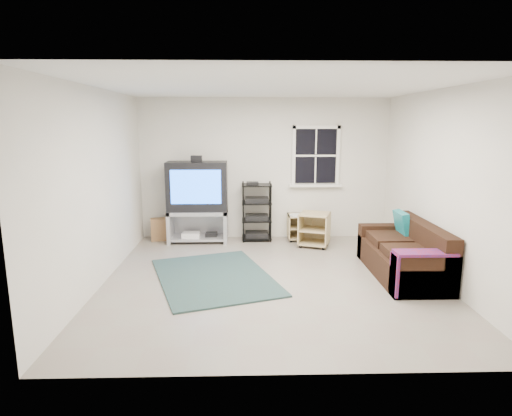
{
  "coord_description": "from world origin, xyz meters",
  "views": [
    {
      "loc": [
        -0.37,
        -5.64,
        2.14
      ],
      "look_at": [
        -0.21,
        0.4,
        0.94
      ],
      "focal_mm": 30.0,
      "sensor_mm": 36.0,
      "label": 1
    }
  ],
  "objects_px": {
    "tv_unit": "(197,195)",
    "av_rack": "(257,215)",
    "sofa": "(405,255)",
    "side_table_right": "(299,225)",
    "side_table_left": "(315,228)"
  },
  "relations": [
    {
      "from": "av_rack",
      "to": "sofa",
      "type": "distance_m",
      "value": 2.83
    },
    {
      "from": "side_table_right",
      "to": "sofa",
      "type": "bearing_deg",
      "value": -57.04
    },
    {
      "from": "tv_unit",
      "to": "side_table_right",
      "type": "height_order",
      "value": "tv_unit"
    },
    {
      "from": "av_rack",
      "to": "side_table_right",
      "type": "bearing_deg",
      "value": 0.24
    },
    {
      "from": "tv_unit",
      "to": "side_table_left",
      "type": "distance_m",
      "value": 2.19
    },
    {
      "from": "av_rack",
      "to": "sofa",
      "type": "xyz_separation_m",
      "value": [
        2.05,
        -1.94,
        -0.18
      ]
    },
    {
      "from": "tv_unit",
      "to": "side_table_right",
      "type": "relative_size",
      "value": 3.17
    },
    {
      "from": "tv_unit",
      "to": "side_table_right",
      "type": "xyz_separation_m",
      "value": [
        1.87,
        0.08,
        -0.59
      ]
    },
    {
      "from": "av_rack",
      "to": "tv_unit",
      "type": "bearing_deg",
      "value": -176.15
    },
    {
      "from": "side_table_left",
      "to": "side_table_right",
      "type": "relative_size",
      "value": 1.29
    },
    {
      "from": "tv_unit",
      "to": "sofa",
      "type": "bearing_deg",
      "value": -30.89
    },
    {
      "from": "tv_unit",
      "to": "av_rack",
      "type": "distance_m",
      "value": 1.15
    },
    {
      "from": "tv_unit",
      "to": "av_rack",
      "type": "relative_size",
      "value": 1.46
    },
    {
      "from": "tv_unit",
      "to": "side_table_right",
      "type": "distance_m",
      "value": 1.96
    },
    {
      "from": "av_rack",
      "to": "sofa",
      "type": "height_order",
      "value": "av_rack"
    }
  ]
}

